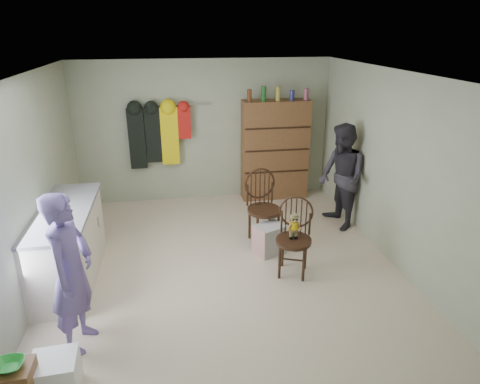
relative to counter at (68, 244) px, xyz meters
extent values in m
plane|color=beige|center=(1.95, 0.00, -0.47)|extent=(5.00, 5.00, 0.00)
plane|color=#A7AE92|center=(1.95, 2.50, 0.78)|extent=(4.50, 0.00, 4.50)
plane|color=#A7AE92|center=(-0.30, 0.00, 0.78)|extent=(0.00, 5.00, 5.00)
plane|color=#A7AE92|center=(4.20, 0.00, 0.78)|extent=(0.00, 5.00, 5.00)
plane|color=white|center=(1.95, 0.00, 2.03)|extent=(5.00, 5.00, 0.00)
cube|color=silver|center=(0.00, 0.00, -0.02)|extent=(0.60, 1.80, 0.90)
cube|color=slate|center=(0.00, 0.00, 0.45)|extent=(0.64, 1.86, 0.04)
cylinder|color=#99999E|center=(0.31, -0.45, 0.07)|extent=(0.02, 0.02, 0.14)
cylinder|color=#99999E|center=(0.31, 0.45, 0.07)|extent=(0.02, 0.02, 0.14)
imported|color=green|center=(-0.04, -2.08, 0.02)|extent=(0.22, 0.22, 0.06)
cube|color=white|center=(0.23, -1.92, -0.29)|extent=(0.40, 0.38, 0.36)
cylinder|color=#3E2415|center=(2.79, -0.38, 0.00)|extent=(0.59, 0.59, 0.05)
cylinder|color=#3E2415|center=(2.59, -0.47, -0.25)|extent=(0.04, 0.04, 0.45)
cylinder|color=#3E2415|center=(2.87, -0.58, -0.25)|extent=(0.04, 0.04, 0.45)
cylinder|color=#3E2415|center=(2.71, -0.18, -0.25)|extent=(0.04, 0.04, 0.45)
cylinder|color=#3E2415|center=(2.99, -0.29, -0.25)|extent=(0.04, 0.04, 0.45)
torus|color=#3E2415|center=(2.86, -0.22, 0.32)|extent=(0.42, 0.19, 0.44)
cylinder|color=#3E2415|center=(2.69, -0.16, 0.17)|extent=(0.03, 0.03, 0.30)
cylinder|color=#3E2415|center=(3.02, -0.29, 0.17)|extent=(0.03, 0.03, 0.30)
cylinder|color=yellow|center=(2.79, -0.36, 0.20)|extent=(0.10, 0.10, 0.10)
cylinder|color=#475128|center=(2.79, -0.36, 0.10)|extent=(0.06, 0.06, 0.15)
sphere|color=#9E7042|center=(2.79, -0.36, 0.29)|extent=(0.09, 0.09, 0.09)
cylinder|color=#475128|center=(2.79, -0.36, 0.34)|extent=(0.08, 0.08, 0.03)
cube|color=black|center=(2.79, -0.41, 0.30)|extent=(0.07, 0.01, 0.02)
cylinder|color=#3E2415|center=(2.61, 0.54, 0.04)|extent=(0.55, 0.55, 0.05)
cylinder|color=#3E2415|center=(2.48, 0.35, -0.23)|extent=(0.04, 0.04, 0.49)
cylinder|color=#3E2415|center=(2.80, 0.40, -0.23)|extent=(0.04, 0.04, 0.49)
cylinder|color=#3E2415|center=(2.43, 0.68, -0.23)|extent=(0.04, 0.04, 0.49)
cylinder|color=#3E2415|center=(2.75, 0.73, -0.23)|extent=(0.04, 0.04, 0.49)
torus|color=#3E2415|center=(2.58, 0.73, 0.39)|extent=(0.47, 0.10, 0.47)
cylinder|color=#3E2415|center=(2.39, 0.69, 0.22)|extent=(0.03, 0.03, 0.32)
cylinder|color=#3E2415|center=(2.78, 0.75, 0.22)|extent=(0.03, 0.03, 0.32)
cube|color=#E57C72|center=(2.62, 0.20, -0.26)|extent=(0.49, 0.44, 0.42)
imported|color=#66549A|center=(0.32, -1.28, 0.34)|extent=(0.52, 0.67, 1.63)
imported|color=#2D2B33|center=(3.91, 0.88, 0.35)|extent=(0.71, 0.87, 1.65)
cube|color=brown|center=(3.20, 2.30, 0.43)|extent=(1.20, 0.38, 1.80)
cube|color=#3E2415|center=(3.20, 2.11, 0.08)|extent=(1.16, 0.02, 0.03)
cube|color=#3E2415|center=(3.20, 2.11, 0.48)|extent=(1.16, 0.02, 0.03)
cube|color=#3E2415|center=(3.20, 2.11, 0.88)|extent=(1.16, 0.02, 0.03)
cylinder|color=#592D14|center=(2.70, 2.20, 1.43)|extent=(0.08, 0.08, 0.21)
cylinder|color=#19591E|center=(2.95, 2.20, 1.45)|extent=(0.08, 0.08, 0.25)
cylinder|color=#A59933|center=(3.20, 2.20, 1.45)|extent=(0.08, 0.08, 0.24)
cylinder|color=navy|center=(3.45, 2.20, 1.42)|extent=(0.08, 0.08, 0.18)
cylinder|color=#8C3F59|center=(3.70, 2.20, 1.43)|extent=(0.09, 0.09, 0.20)
cylinder|color=#99999E|center=(1.55, 2.44, 1.28)|extent=(1.00, 0.02, 0.02)
cube|color=black|center=(0.77, 2.38, 0.72)|extent=(0.28, 0.10, 1.05)
cube|color=black|center=(1.05, 2.38, 0.77)|extent=(0.26, 0.10, 0.95)
cube|color=yellow|center=(1.33, 2.38, 0.75)|extent=(0.30, 0.10, 1.00)
cube|color=red|center=(1.59, 2.38, 0.97)|extent=(0.22, 0.10, 0.55)
camera|label=1|loc=(1.32, -5.00, 2.52)|focal=32.00mm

